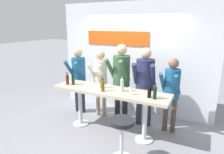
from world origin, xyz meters
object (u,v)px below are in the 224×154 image
Objects in this scene: person_far_left at (79,74)px; person_center_right at (172,87)px; wine_bottle_5 at (103,85)px; person_left at (100,76)px; wine_bottle_6 at (102,82)px; wine_glass_1 at (93,81)px; person_center at (145,79)px; wine_bottle_2 at (73,78)px; wine_bottle_0 at (149,91)px; wine_bottle_3 at (67,79)px; tasting_table at (110,96)px; wine_bottle_1 at (155,92)px; wine_glass_0 at (131,89)px; wine_bottle_4 at (122,84)px; bar_stool at (122,134)px; person_center_left at (121,75)px.

person_far_left reaches higher than person_center_right.
person_left is at bearing 122.52° from wine_bottle_5.
wine_glass_1 is (-0.24, 0.03, -0.00)m from wine_bottle_6.
person_center reaches higher than wine_glass_1.
wine_bottle_2 is 0.81m from wine_bottle_5.
wine_bottle_6 is (-1.05, 0.11, -0.00)m from wine_bottle_0.
wine_bottle_3 is at bearing -164.39° from person_center.
tasting_table is at bearing 2.83° from wine_bottle_2.
wine_bottle_3 is at bearing 179.30° from wine_bottle_1.
wine_bottle_0 is 0.11m from wine_bottle_1.
wine_bottle_1 is 1.98m from wine_bottle_3.
wine_bottle_6 is 0.71m from wine_glass_0.
person_center_right is at bearing 30.16° from wine_bottle_5.
wine_bottle_4 reaches higher than wine_bottle_3.
person_far_left is 1.04× the size of person_center_right.
wine_bottle_2 is at bearing -163.81° from person_center.
wine_bottle_3 is at bearing -175.41° from tasting_table.
bar_stool is 1.49m from person_center.
wine_bottle_3 is (-1.87, -0.00, -0.00)m from wine_bottle_0.
wine_bottle_4 is at bearing 113.54° from bar_stool.
wine_bottle_0 is (2.02, -0.63, 0.04)m from person_far_left.
person_center_right reaches higher than wine_glass_0.
tasting_table is 7.82× the size of wine_bottle_2.
person_center_right is at bearing 45.85° from wine_glass_0.
person_center_right reaches higher than wine_bottle_3.
wine_bottle_6 is (0.97, -0.52, 0.04)m from person_far_left.
person_center is 10.09× the size of wine_glass_1.
wine_bottle_3 is 1.00× the size of wine_bottle_5.
tasting_table is 8.21× the size of wine_bottle_1.
bar_stool is 4.35× the size of wine_glass_1.
wine_bottle_1 is at bearing -14.83° from wine_bottle_0.
person_left is 0.57m from person_center_left.
person_center reaches higher than wine_bottle_2.
wine_bottle_3 is at bearing -163.50° from wine_bottle_2.
wine_bottle_4 reaches higher than wine_bottle_1.
person_far_left is at bearing 162.79° from wine_bottle_0.
person_far_left is 5.15× the size of wine_bottle_4.
person_center_right reaches higher than wine_bottle_2.
person_left is 0.82m from wine_bottle_3.
wine_bottle_1 is 0.71m from wine_bottle_4.
person_far_left is 5.60× the size of wine_bottle_1.
wine_bottle_1 reaches higher than wine_glass_1.
wine_bottle_6 is at bearing 174.26° from wine_bottle_0.
person_center_right is at bearing 16.71° from wine_bottle_3.
wine_bottle_6 is at bearing -179.89° from wine_bottle_4.
person_center_left is at bearing 34.42° from wine_bottle_2.
wine_bottle_2 is (0.28, -0.59, 0.05)m from person_far_left.
person_far_left is at bearing 103.13° from wine_bottle_3.
person_far_left reaches higher than wine_bottle_4.
wine_bottle_3 is 1.52m from wine_glass_0.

